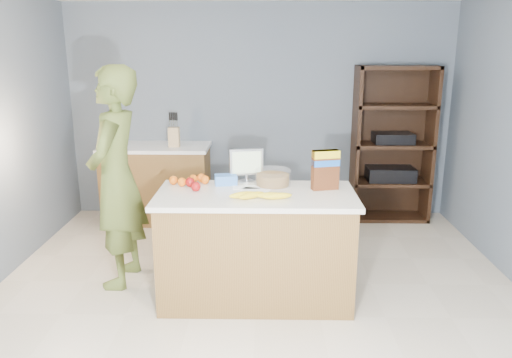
{
  "coord_description": "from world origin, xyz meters",
  "views": [
    {
      "loc": [
        0.07,
        -3.43,
        2.01
      ],
      "look_at": [
        0.0,
        0.35,
        1.0
      ],
      "focal_mm": 35.0,
      "sensor_mm": 36.0,
      "label": 1
    }
  ],
  "objects_px": {
    "shelving_unit": "(391,147)",
    "person": "(116,178)",
    "counter_peninsula": "(256,251)",
    "tv": "(246,163)",
    "cereal_box": "(325,167)"
  },
  "relations": [
    {
      "from": "cereal_box",
      "to": "tv",
      "type": "bearing_deg",
      "value": 161.02
    },
    {
      "from": "counter_peninsula",
      "to": "shelving_unit",
      "type": "bearing_deg",
      "value": 52.89
    },
    {
      "from": "shelving_unit",
      "to": "counter_peninsula",
      "type": "bearing_deg",
      "value": -127.11
    },
    {
      "from": "tv",
      "to": "cereal_box",
      "type": "bearing_deg",
      "value": -18.98
    },
    {
      "from": "shelving_unit",
      "to": "person",
      "type": "bearing_deg",
      "value": -147.22
    },
    {
      "from": "counter_peninsula",
      "to": "tv",
      "type": "xyz_separation_m",
      "value": [
        -0.09,
        0.33,
        0.64
      ]
    },
    {
      "from": "person",
      "to": "cereal_box",
      "type": "height_order",
      "value": "person"
    },
    {
      "from": "person",
      "to": "counter_peninsula",
      "type": "bearing_deg",
      "value": 78.85
    },
    {
      "from": "counter_peninsula",
      "to": "cereal_box",
      "type": "height_order",
      "value": "cereal_box"
    },
    {
      "from": "shelving_unit",
      "to": "tv",
      "type": "height_order",
      "value": "shelving_unit"
    },
    {
      "from": "counter_peninsula",
      "to": "person",
      "type": "relative_size",
      "value": 0.83
    },
    {
      "from": "shelving_unit",
      "to": "cereal_box",
      "type": "distance_m",
      "value": 2.19
    },
    {
      "from": "person",
      "to": "tv",
      "type": "relative_size",
      "value": 6.63
    },
    {
      "from": "counter_peninsula",
      "to": "person",
      "type": "height_order",
      "value": "person"
    },
    {
      "from": "shelving_unit",
      "to": "person",
      "type": "relative_size",
      "value": 0.96
    }
  ]
}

